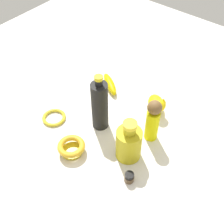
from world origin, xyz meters
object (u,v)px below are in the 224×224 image
object	(u,v)px
cat_figurine	(157,104)
bottle_short	(129,143)
banana	(110,84)
bottle_tall	(100,105)
bangle	(54,118)
nail_polish_jar	(129,177)
bowl	(71,147)
person_figure_adult	(153,120)

from	to	relation	value
cat_figurine	bottle_short	bearing A→B (deg)	-170.49
banana	bottle_tall	world-z (taller)	bottle_tall
cat_figurine	bangle	size ratio (longest dim) A/B	1.13
bangle	bottle_tall	bearing A→B (deg)	-60.84
nail_polish_jar	bowl	bearing A→B (deg)	98.62
bottle_short	bowl	size ratio (longest dim) A/B	1.72
bowl	banana	bearing A→B (deg)	17.54
bangle	person_figure_adult	xyz separation A→B (m)	(0.17, -0.37, 0.09)
bottle_short	person_figure_adult	world-z (taller)	person_figure_adult
banana	cat_figurine	bearing A→B (deg)	-144.40
bowl	cat_figurine	bearing A→B (deg)	-18.89
cat_figurine	bangle	xyz separation A→B (m)	(-0.31, 0.31, -0.03)
nail_polish_jar	bottle_short	bearing A→B (deg)	38.51
person_figure_adult	cat_figurine	bearing A→B (deg)	24.44
bangle	person_figure_adult	distance (m)	0.42
person_figure_adult	nail_polish_jar	bearing A→B (deg)	-166.57
cat_figurine	nail_polish_jar	distance (m)	0.36
person_figure_adult	nail_polish_jar	world-z (taller)	person_figure_adult
bowl	nail_polish_jar	distance (m)	0.24
bangle	nail_polish_jar	xyz separation A→B (m)	(-0.04, -0.42, 0.01)
banana	bottle_short	distance (m)	0.39
person_figure_adult	bottle_tall	bearing A→B (deg)	111.37
banana	person_figure_adult	distance (m)	0.34
bottle_tall	bangle	xyz separation A→B (m)	(-0.10, 0.17, -0.11)
bottle_tall	person_figure_adult	xyz separation A→B (m)	(0.08, -0.19, -0.01)
cat_figurine	bangle	distance (m)	0.43
bottle_short	cat_figurine	bearing A→B (deg)	9.51
cat_figurine	nail_polish_jar	xyz separation A→B (m)	(-0.34, -0.11, -0.02)
cat_figurine	bowl	xyz separation A→B (m)	(-0.38, 0.13, -0.01)
bottle_tall	nail_polish_jar	xyz separation A→B (m)	(-0.13, -0.24, -0.09)
cat_figurine	bottle_tall	size ratio (longest dim) A/B	0.43
bottle_short	nail_polish_jar	xyz separation A→B (m)	(-0.09, -0.07, -0.05)
cat_figurine	bangle	bearing A→B (deg)	135.09
cat_figurine	nail_polish_jar	world-z (taller)	cat_figurine
banana	bottle_short	xyz separation A→B (m)	(-0.25, -0.29, 0.05)
bottle_tall	nail_polish_jar	bearing A→B (deg)	-118.72
person_figure_adult	bangle	bearing A→B (deg)	115.16
bottle_short	nail_polish_jar	bearing A→B (deg)	-141.49
bangle	nail_polish_jar	size ratio (longest dim) A/B	2.53
bottle_short	person_figure_adult	bearing A→B (deg)	-8.06
person_figure_adult	bottle_short	bearing A→B (deg)	171.94
bowl	person_figure_adult	world-z (taller)	person_figure_adult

